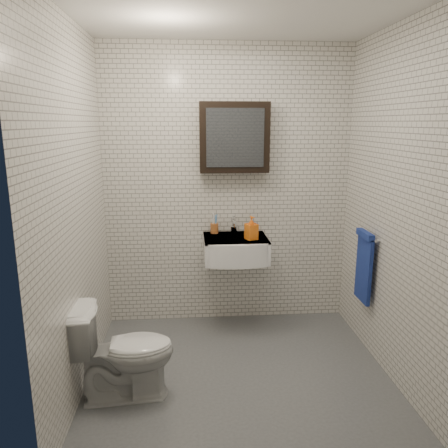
{
  "coord_description": "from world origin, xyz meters",
  "views": [
    {
      "loc": [
        -0.34,
        -2.88,
        1.83
      ],
      "look_at": [
        -0.08,
        0.45,
        1.05
      ],
      "focal_mm": 35.0,
      "sensor_mm": 36.0,
      "label": 1
    }
  ],
  "objects": [
    {
      "name": "ground",
      "position": [
        0.0,
        0.0,
        0.01
      ],
      "size": [
        2.2,
        2.0,
        0.01
      ],
      "primitive_type": "cube",
      "color": "#505458",
      "rests_on": "ground"
    },
    {
      "name": "room_shell",
      "position": [
        0.0,
        0.0,
        1.47
      ],
      "size": [
        2.22,
        2.02,
        2.51
      ],
      "color": "silver",
      "rests_on": "ground"
    },
    {
      "name": "washbasin",
      "position": [
        0.05,
        0.73,
        0.76
      ],
      "size": [
        0.55,
        0.5,
        0.2
      ],
      "color": "white",
      "rests_on": "room_shell"
    },
    {
      "name": "faucet",
      "position": [
        0.05,
        0.93,
        0.92
      ],
      "size": [
        0.06,
        0.2,
        0.15
      ],
      "color": "silver",
      "rests_on": "washbasin"
    },
    {
      "name": "mirror_cabinet",
      "position": [
        0.05,
        0.93,
        1.7
      ],
      "size": [
        0.6,
        0.15,
        0.6
      ],
      "color": "black",
      "rests_on": "room_shell"
    },
    {
      "name": "towel_rail",
      "position": [
        1.04,
        0.35,
        0.72
      ],
      "size": [
        0.09,
        0.3,
        0.58
      ],
      "color": "silver",
      "rests_on": "room_shell"
    },
    {
      "name": "toothbrush_cup",
      "position": [
        -0.13,
        0.94,
        0.9
      ],
      "size": [
        0.08,
        0.08,
        0.2
      ],
      "rotation": [
        0.0,
        0.0,
        0.21
      ],
      "color": "#9C5527",
      "rests_on": "washbasin"
    },
    {
      "name": "soap_bottle",
      "position": [
        0.18,
        0.7,
        0.95
      ],
      "size": [
        0.12,
        0.12,
        0.2
      ],
      "primitive_type": "imported",
      "rotation": [
        0.0,
        0.0,
        0.39
      ],
      "color": "#DD4B17",
      "rests_on": "washbasin"
    },
    {
      "name": "toilet",
      "position": [
        -0.8,
        -0.19,
        0.34
      ],
      "size": [
        0.69,
        0.43,
        0.67
      ],
      "primitive_type": "imported",
      "rotation": [
        0.0,
        0.0,
        1.65
      ],
      "color": "white",
      "rests_on": "ground"
    }
  ]
}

